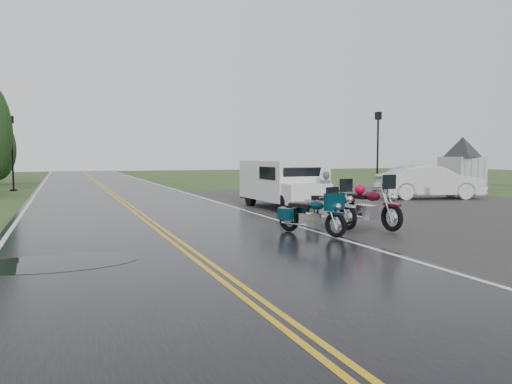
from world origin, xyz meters
TOP-DOWN VIEW (x-y plane):
  - ground at (0.00, 0.00)m, footprint 120.00×120.00m
  - road at (0.00, 10.00)m, footprint 8.00×100.00m
  - parking_pad at (11.00, 5.00)m, footprint 14.00×24.00m
  - visitor_center at (20.00, 12.00)m, footprint 16.00×10.00m
  - motorcycle_red at (5.57, -0.70)m, footprint 1.28×2.61m
  - motorcycle_teal at (3.71, -1.01)m, footprint 1.52×2.25m
  - motorcycle_silver at (4.67, -0.01)m, footprint 1.06×2.37m
  - van_white at (4.75, 4.41)m, footprint 2.00×4.92m
  - person_at_van at (6.14, 3.89)m, footprint 0.54×0.36m
  - sedan_white at (13.81, 7.54)m, footprint 5.14×2.95m
  - lamp_post_far_left at (-5.15, 20.87)m, footprint 0.38×0.38m
  - lamp_post_far_right at (14.25, 12.41)m, footprint 0.39×0.39m

SIDE VIEW (x-z plane):
  - ground at x=0.00m, z-range 0.00..0.00m
  - parking_pad at x=11.00m, z-range 0.00..0.03m
  - road at x=0.00m, z-range 0.00..0.04m
  - motorcycle_teal at x=3.71m, z-range 0.00..1.25m
  - motorcycle_silver at x=4.67m, z-range 0.00..1.36m
  - person_at_van at x=6.14m, z-range 0.00..1.48m
  - motorcycle_red at x=5.57m, z-range 0.00..1.48m
  - sedan_white at x=13.81m, z-range 0.00..1.60m
  - van_white at x=4.75m, z-range 0.00..1.91m
  - lamp_post_far_left at x=-5.15m, z-range 0.00..4.43m
  - lamp_post_far_right at x=14.25m, z-range 0.00..4.59m
  - visitor_center at x=20.00m, z-range 0.00..4.80m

